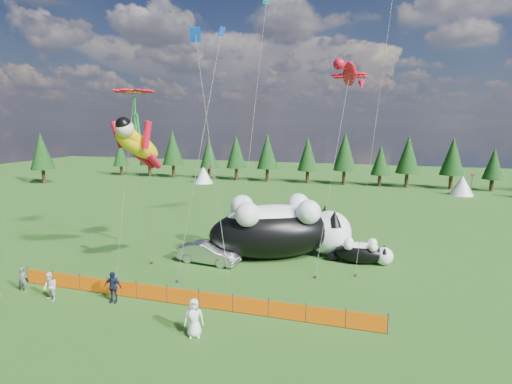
# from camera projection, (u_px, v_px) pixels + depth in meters

# --- Properties ---
(ground) EXTENTS (160.00, 160.00, 0.00)m
(ground) POSITION_uv_depth(u_px,v_px,m) (205.00, 285.00, 25.41)
(ground) COLOR #113B0A
(ground) RESTS_ON ground
(safety_fence) EXTENTS (22.06, 0.06, 1.10)m
(safety_fence) POSITION_uv_depth(u_px,v_px,m) (183.00, 297.00, 22.49)
(safety_fence) COLOR #262626
(safety_fence) RESTS_ON ground
(tree_line) EXTENTS (90.00, 4.00, 8.00)m
(tree_line) POSITION_uv_depth(u_px,v_px,m) (313.00, 160.00, 67.18)
(tree_line) COLOR black
(tree_line) RESTS_ON ground
(festival_tents) EXTENTS (50.00, 3.20, 2.80)m
(festival_tents) POSITION_uv_depth(u_px,v_px,m) (381.00, 182.00, 59.79)
(festival_tents) COLOR white
(festival_tents) RESTS_ON ground
(cat_large) EXTENTS (12.05, 8.36, 4.67)m
(cat_large) POSITION_uv_depth(u_px,v_px,m) (280.00, 229.00, 30.40)
(cat_large) COLOR black
(cat_large) RESTS_ON ground
(cat_small) EXTENTS (4.92, 1.88, 1.78)m
(cat_small) POSITION_uv_depth(u_px,v_px,m) (363.00, 252.00, 29.22)
(cat_small) COLOR black
(cat_small) RESTS_ON ground
(car) EXTENTS (4.76, 2.05, 1.52)m
(car) POSITION_uv_depth(u_px,v_px,m) (209.00, 253.00, 29.27)
(car) COLOR silver
(car) RESTS_ON ground
(spectator_a) EXTENTS (0.63, 0.48, 1.54)m
(spectator_a) POSITION_uv_depth(u_px,v_px,m) (23.00, 280.00, 24.26)
(spectator_a) COLOR #545459
(spectator_a) RESTS_ON ground
(spectator_b) EXTENTS (0.95, 0.75, 1.70)m
(spectator_b) POSITION_uv_depth(u_px,v_px,m) (50.00, 287.00, 23.00)
(spectator_b) COLOR white
(spectator_b) RESTS_ON ground
(spectator_c) EXTENTS (1.12, 0.64, 1.85)m
(spectator_c) POSITION_uv_depth(u_px,v_px,m) (113.00, 287.00, 22.80)
(spectator_c) COLOR #131A36
(spectator_c) RESTS_ON ground
(spectator_e) EXTENTS (1.10, 0.92, 1.93)m
(spectator_e) POSITION_uv_depth(u_px,v_px,m) (194.00, 318.00, 19.11)
(spectator_e) COLOR white
(spectator_e) RESTS_ON ground
(superhero_kite) EXTENTS (4.61, 4.95, 10.89)m
(superhero_kite) POSITION_uv_depth(u_px,v_px,m) (138.00, 145.00, 25.12)
(superhero_kite) COLOR yellow
(superhero_kite) RESTS_ON ground
(gecko_kite) EXTENTS (3.36, 12.66, 16.93)m
(gecko_kite) POSITION_uv_depth(u_px,v_px,m) (349.00, 74.00, 32.77)
(gecko_kite) COLOR red
(gecko_kite) RESTS_ON ground
(flower_kite) EXTENTS (3.78, 5.74, 12.79)m
(flower_kite) POSITION_uv_depth(u_px,v_px,m) (134.00, 94.00, 27.83)
(flower_kite) COLOR red
(flower_kite) RESTS_ON ground
(diamond_kite_a) EXTENTS (0.81, 7.92, 18.28)m
(diamond_kite_a) POSITION_uv_depth(u_px,v_px,m) (219.00, 45.00, 29.45)
(diamond_kite_a) COLOR blue
(diamond_kite_a) RESTS_ON ground
(diamond_kite_c) EXTENTS (2.59, 0.61, 15.48)m
(diamond_kite_c) POSITION_uv_depth(u_px,v_px,m) (197.00, 47.00, 20.80)
(diamond_kite_c) COLOR blue
(diamond_kite_c) RESTS_ON ground
(diamond_kite_d) EXTENTS (1.35, 5.45, 20.70)m
(diamond_kite_d) POSITION_uv_depth(u_px,v_px,m) (265.00, 12.00, 31.07)
(diamond_kite_d) COLOR #0B8988
(diamond_kite_d) RESTS_ON ground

